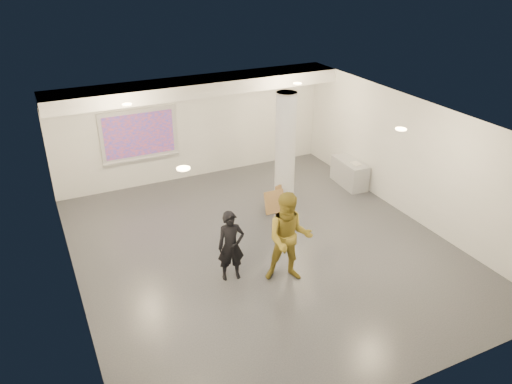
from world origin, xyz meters
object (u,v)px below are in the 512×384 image
column (285,150)px  woman (231,246)px  man (289,238)px  projection_screen (139,135)px  credenza (349,173)px

column → woman: bearing=-136.0°
column → man: 3.44m
projection_screen → credenza: (5.32, -2.47, -1.16)m
projection_screen → man: (1.55, -5.67, -0.56)m
man → woman: bearing=177.1°
column → man: column is taller
column → credenza: bearing=4.6°
projection_screen → column: bearing=-40.6°
woman → man: bearing=-16.6°
credenza → man: (-3.77, -3.20, 0.60)m
projection_screen → woman: size_ratio=1.38×
column → credenza: (2.22, 0.18, -1.13)m
credenza → woman: woman is taller
column → man: (-1.55, -3.02, -0.54)m
credenza → man: size_ratio=0.65×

